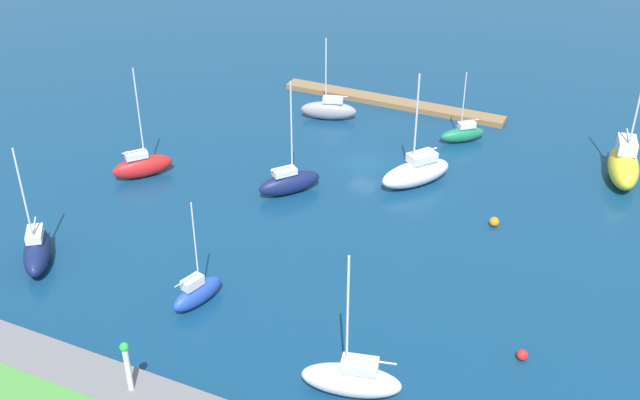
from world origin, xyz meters
TOP-DOWN VIEW (x-y plane):
  - water at (0.00, 0.00)m, footprint 160.00×160.00m
  - pier_dock at (2.26, -14.07)m, footprint 25.54×2.06m
  - harbor_beacon at (1.42, 35.49)m, footprint 0.56×0.56m
  - sailboat_white_far_south at (-5.87, 1.82)m, footprint 6.33×7.32m
  - sailboat_navy_west_end at (17.30, 26.13)m, footprint 5.30×6.15m
  - sailboat_red_center_basin at (18.04, 11.10)m, footprint 4.99×5.50m
  - sailboat_gray_far_north at (7.21, -7.72)m, footprint 6.24×3.41m
  - sailboat_blue_outer_mooring at (3.11, 25.24)m, footprint 2.60×4.78m
  - sailboat_yellow_inner_mooring at (-23.14, -6.96)m, footprint 4.02×7.91m
  - sailboat_green_mid_basin at (-7.43, -8.48)m, footprint 4.62×4.22m
  - sailboat_white_off_beacon at (-10.64, 28.87)m, footprint 6.76×3.56m
  - sailboat_navy_east_end at (4.09, 8.12)m, footprint 5.15×5.75m
  - mooring_buoy_red at (-19.91, 21.29)m, footprint 0.77×0.77m
  - mooring_buoy_orange at (-14.23, 5.84)m, footprint 0.84×0.84m

SIDE VIEW (x-z plane):
  - water at x=0.00m, z-range 0.00..0.00m
  - pier_dock at x=2.26m, z-range 0.00..0.60m
  - mooring_buoy_red at x=-19.91m, z-range 0.00..0.77m
  - mooring_buoy_orange at x=-14.23m, z-range 0.00..0.84m
  - sailboat_green_mid_basin at x=-7.43m, z-range -2.91..4.66m
  - sailboat_blue_outer_mooring at x=3.11m, z-range -3.29..5.31m
  - sailboat_gray_far_north at x=7.21m, z-range -3.43..5.63m
  - sailboat_navy_east_end at x=4.09m, z-range -4.29..6.55m
  - sailboat_red_center_basin at x=18.04m, z-range -4.26..6.56m
  - sailboat_white_off_beacon at x=-10.64m, z-range -4.15..6.47m
  - sailboat_navy_west_end at x=17.30m, z-range -4.03..6.39m
  - sailboat_white_far_south at x=-5.87m, z-range -4.22..6.79m
  - sailboat_yellow_inner_mooring at x=-23.14m, z-range -4.74..7.93m
  - harbor_beacon at x=1.42m, z-range 1.58..5.31m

